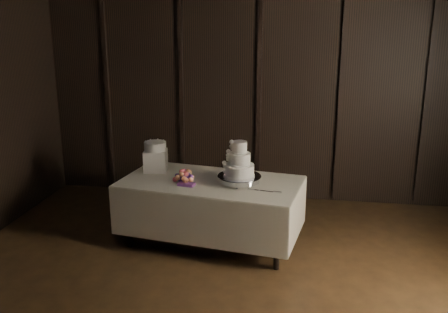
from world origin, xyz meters
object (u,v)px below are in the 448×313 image
Objects in this scene: cake_stand at (239,180)px; bouquet at (184,176)px; display_table at (211,209)px; small_cake at (155,146)px; box_pedestal at (156,161)px; wedding_cake at (237,163)px.

cake_stand is 0.61m from bouquet.
display_table is 0.51m from cake_stand.
small_cake is at bearing 168.21° from display_table.
bouquet is at bearing -176.27° from cake_stand.
small_cake is (0.00, 0.00, 0.18)m from box_pedestal.
display_table is 1.00m from small_cake.
box_pedestal is (-1.04, 0.31, 0.08)m from cake_stand.
wedding_cake reaches higher than small_cake.
wedding_cake is (0.30, -0.06, 0.59)m from display_table.
cake_stand is at bearing -16.69° from small_cake.
wedding_cake is 1.07m from box_pedestal.
cake_stand is 1.24× the size of wedding_cake.
small_cake reaches higher than cake_stand.
cake_stand is at bearing 27.58° from wedding_cake.
small_cake is (-1.04, 0.31, 0.26)m from cake_stand.
cake_stand is 1.24× the size of bouquet.
wedding_cake reaches higher than box_pedestal.
bouquet is (-0.58, -0.02, -0.18)m from wedding_cake.
cake_stand is 1.86× the size of box_pedestal.
wedding_cake reaches higher than cake_stand.
bouquet is 1.51× the size of small_cake.
bouquet is 0.61m from small_cake.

